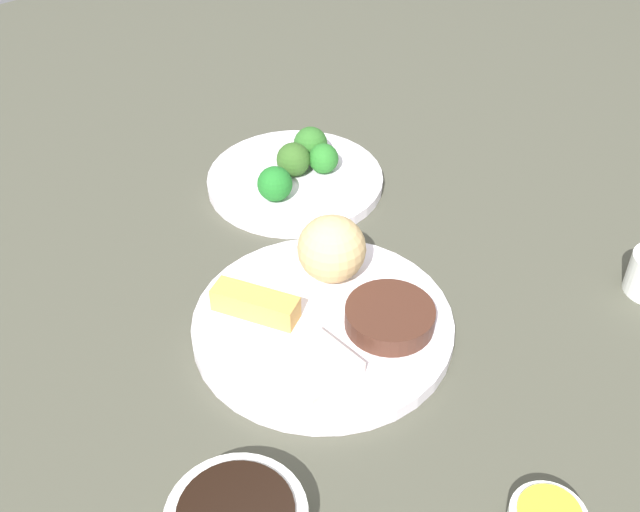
% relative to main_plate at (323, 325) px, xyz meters
% --- Properties ---
extents(tabletop, '(2.20, 2.20, 0.02)m').
position_rel_main_plate_xyz_m(tabletop, '(0.05, 0.01, -0.02)').
color(tabletop, '#454638').
rests_on(tabletop, ground).
extents(main_plate, '(0.27, 0.27, 0.02)m').
position_rel_main_plate_xyz_m(main_plate, '(0.00, 0.00, 0.00)').
color(main_plate, white).
rests_on(main_plate, tabletop).
extents(rice_scoop, '(0.07, 0.07, 0.07)m').
position_rel_main_plate_xyz_m(rice_scoop, '(-0.05, 0.05, 0.04)').
color(rice_scoop, tan).
rests_on(rice_scoop, main_plate).
extents(spring_roll, '(0.09, 0.07, 0.03)m').
position_rel_main_plate_xyz_m(spring_roll, '(-0.05, -0.05, 0.02)').
color(spring_roll, gold).
rests_on(spring_roll, main_plate).
extents(crab_rangoon_wonton, '(0.07, 0.07, 0.02)m').
position_rel_main_plate_xyz_m(crab_rangoon_wonton, '(0.05, -0.05, 0.02)').
color(crab_rangoon_wonton, beige).
rests_on(crab_rangoon_wonton, main_plate).
extents(stir_fry_heap, '(0.09, 0.09, 0.02)m').
position_rel_main_plate_xyz_m(stir_fry_heap, '(0.05, 0.05, 0.02)').
color(stir_fry_heap, '#442419').
rests_on(stir_fry_heap, main_plate).
extents(broccoli_plate, '(0.23, 0.23, 0.01)m').
position_rel_main_plate_xyz_m(broccoli_plate, '(-0.22, 0.15, -0.00)').
color(broccoli_plate, white).
rests_on(broccoli_plate, tabletop).
extents(broccoli_floret_0, '(0.04, 0.04, 0.04)m').
position_rel_main_plate_xyz_m(broccoli_floret_0, '(-0.23, 0.15, 0.03)').
color(broccoli_floret_0, '#325C21').
rests_on(broccoli_floret_0, broccoli_plate).
extents(broccoli_floret_1, '(0.04, 0.04, 0.04)m').
position_rel_main_plate_xyz_m(broccoli_floret_1, '(-0.20, 0.10, 0.03)').
color(broccoli_floret_1, '#1F6F25').
rests_on(broccoli_floret_1, broccoli_plate).
extents(broccoli_floret_2, '(0.04, 0.04, 0.04)m').
position_rel_main_plate_xyz_m(broccoli_floret_2, '(-0.24, 0.19, 0.03)').
color(broccoli_floret_2, '#2D6624').
rests_on(broccoli_floret_2, broccoli_plate).
extents(broccoli_floret_3, '(0.04, 0.04, 0.04)m').
position_rel_main_plate_xyz_m(broccoli_floret_3, '(-0.21, 0.18, 0.03)').
color(broccoli_floret_3, '#287226').
rests_on(broccoli_floret_3, broccoli_plate).
extents(soy_sauce_bowl_liquid, '(0.09, 0.09, 0.00)m').
position_rel_main_plate_xyz_m(soy_sauce_bowl_liquid, '(0.13, -0.20, 0.03)').
color(soy_sauce_bowl_liquid, black).
rests_on(soy_sauce_bowl_liquid, soy_sauce_bowl).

